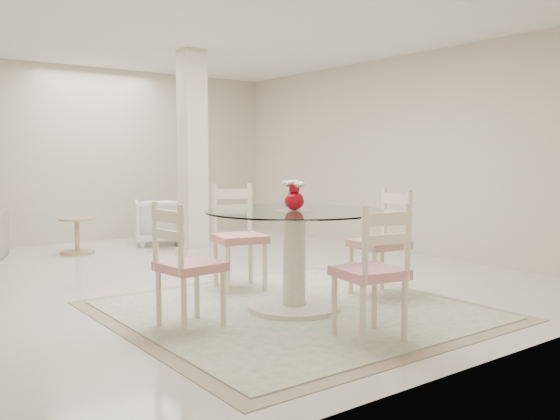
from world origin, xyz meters
TOP-DOWN VIEW (x-y plane):
  - ground at (0.00, 0.00)m, footprint 7.00×7.00m
  - room_shell at (0.00, 0.00)m, footprint 6.02×7.02m
  - column at (0.50, 1.30)m, footprint 0.30×0.30m
  - area_rug at (-0.20, -1.77)m, footprint 2.92×2.92m
  - dining_table at (-0.20, -1.77)m, footprint 1.49×1.49m
  - red_vase at (-0.20, -1.77)m, footprint 0.19×0.18m
  - dining_chair_east at (0.82, -1.84)m, footprint 0.51×0.51m
  - dining_chair_north at (-0.12, -0.75)m, footprint 0.55×0.55m
  - dining_chair_west at (-1.22, -1.71)m, footprint 0.47×0.47m
  - dining_chair_south at (-0.28, -2.79)m, footprint 0.50×0.50m
  - armchair_white at (0.61, 2.58)m, footprint 0.95×0.96m
  - side_table at (-0.69, 2.40)m, footprint 0.47×0.47m

SIDE VIEW (x-z plane):
  - ground at x=0.00m, z-range 0.00..0.00m
  - area_rug at x=-0.20m, z-range 0.00..0.02m
  - side_table at x=-0.69m, z-range -0.02..0.47m
  - armchair_white at x=0.61m, z-range 0.00..0.68m
  - dining_table at x=-0.20m, z-range 0.01..0.87m
  - dining_chair_west at x=-1.22m, z-range 0.03..1.10m
  - dining_chair_south at x=-0.28m, z-range 0.03..1.11m
  - dining_chair_east at x=0.82m, z-range 0.03..1.14m
  - dining_chair_north at x=-0.12m, z-range 0.03..1.18m
  - red_vase at x=-0.20m, z-range 0.86..1.11m
  - column at x=0.50m, z-range 0.00..2.70m
  - room_shell at x=0.00m, z-range 0.50..3.21m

